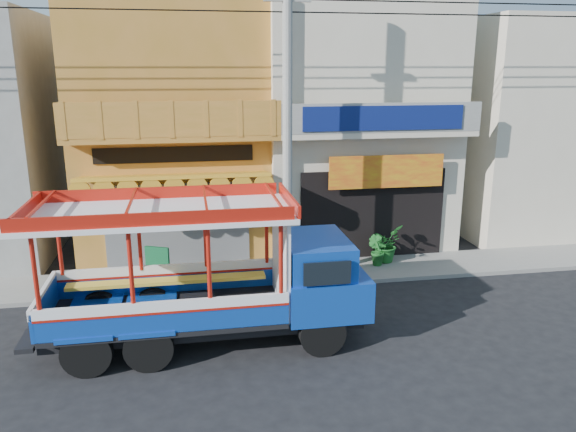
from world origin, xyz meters
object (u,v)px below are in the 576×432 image
(utility_pole, at_px, (293,104))
(potted_plant_a, at_px, (385,244))
(green_sign, at_px, (158,268))
(potted_plant_b, at_px, (376,250))
(songthaew_truck, at_px, (228,274))

(utility_pole, bearing_deg, potted_plant_a, 20.30)
(utility_pole, bearing_deg, green_sign, 173.24)
(utility_pole, distance_m, green_sign, 5.83)
(utility_pole, bearing_deg, potted_plant_b, 17.60)
(potted_plant_a, bearing_deg, songthaew_truck, 172.06)
(green_sign, relative_size, potted_plant_a, 0.95)
(utility_pole, relative_size, potted_plant_b, 30.56)
(green_sign, distance_m, potted_plant_b, 6.48)
(green_sign, xyz_separation_m, potted_plant_b, (6.47, 0.43, 0.01))
(green_sign, xyz_separation_m, potted_plant_a, (6.85, 0.72, 0.11))
(utility_pole, height_order, potted_plant_b, utility_pole)
(green_sign, relative_size, potted_plant_b, 1.17)
(songthaew_truck, relative_size, green_sign, 6.73)
(potted_plant_b, bearing_deg, green_sign, 54.00)
(utility_pole, relative_size, green_sign, 26.11)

